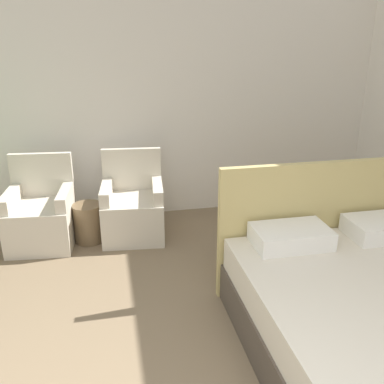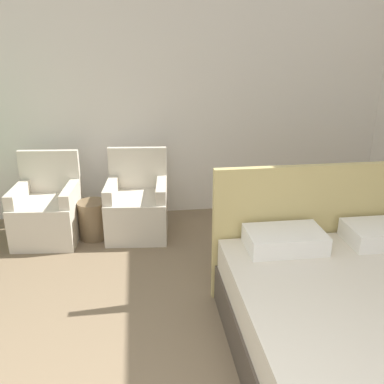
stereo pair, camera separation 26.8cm
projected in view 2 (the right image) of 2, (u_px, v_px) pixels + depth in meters
The scene contains 5 objects.
wall_back at pixel (129, 91), 4.71m from camera, with size 10.00×0.06×2.90m.
bed at pixel (380, 334), 2.66m from camera, with size 1.78×2.10×1.11m.
armchair_near_window_left at pixel (48, 214), 4.44m from camera, with size 0.68×0.67×0.90m.
armchair_near_window_right at pixel (137, 210), 4.55m from camera, with size 0.68×0.67×0.90m.
side_table at pixel (93, 220), 4.50m from camera, with size 0.30×0.30×0.41m.
Camera 2 is at (0.07, -0.71, 2.07)m, focal length 40.00 mm.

